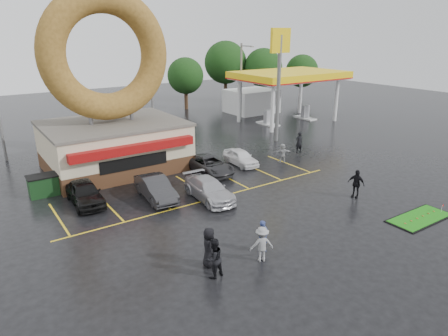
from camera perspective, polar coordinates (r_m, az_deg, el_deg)
ground at (r=23.51m, az=2.90°, el=-7.11°), size 120.00×120.00×0.00m
donut_shop at (r=31.86m, az=-15.80°, el=7.67°), size 10.20×8.70×13.50m
gas_station at (r=50.44m, az=6.89°, el=11.32°), size 12.30×13.65×5.90m
shell_sign at (r=38.78m, az=7.92°, el=14.46°), size 2.20×0.36×10.60m
streetlight_mid at (r=41.64m, az=-10.27°, el=11.05°), size 0.40×2.21×9.00m
streetlight_right at (r=48.57m, az=2.50°, el=12.43°), size 0.40×2.21×9.00m
tree_far_a at (r=61.01m, az=5.61°, el=14.08°), size 5.60×5.60×8.00m
tree_far_b at (r=63.62m, az=11.06°, el=13.44°), size 4.90×4.90×7.00m
tree_far_c at (r=61.73m, az=0.22°, el=14.83°), size 6.30×6.30×9.00m
tree_far_d at (r=55.96m, az=-5.53°, el=12.97°), size 4.90×4.90×7.00m
car_black at (r=26.51m, az=-19.29°, el=-3.35°), size 1.87×4.39×1.48m
car_dgrey at (r=26.13m, az=-9.74°, el=-2.87°), size 1.86×4.51×1.45m
car_silver at (r=25.76m, az=-2.16°, el=-3.06°), size 2.10×4.70×1.34m
car_grey at (r=30.47m, az=-2.11°, el=0.47°), size 2.19×4.73×1.31m
car_white at (r=32.40m, az=2.39°, el=1.56°), size 1.70×3.79×1.27m
person_blue at (r=19.86m, az=5.60°, el=-9.71°), size 0.62×0.42×1.66m
person_blackjkt at (r=17.87m, az=-1.47°, el=-12.77°), size 1.00×0.83×1.87m
person_hoodie at (r=19.11m, az=5.43°, el=-10.78°), size 1.30×1.05×1.75m
person_bystander at (r=18.62m, az=-2.16°, el=-11.26°), size 0.90×1.10×1.92m
person_cameraman at (r=27.32m, az=18.35°, el=-2.13°), size 0.74×1.19×1.88m
person_walker_near at (r=33.31m, az=8.33°, el=2.15°), size 1.53×1.05×1.58m
person_walker_far at (r=36.16m, az=10.66°, el=3.62°), size 0.77×0.59×1.89m
dumpster at (r=28.92m, az=-24.40°, el=-2.34°), size 1.81×1.22×1.30m
putting_green at (r=26.02m, az=26.19°, el=-6.41°), size 4.26×1.88×0.53m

